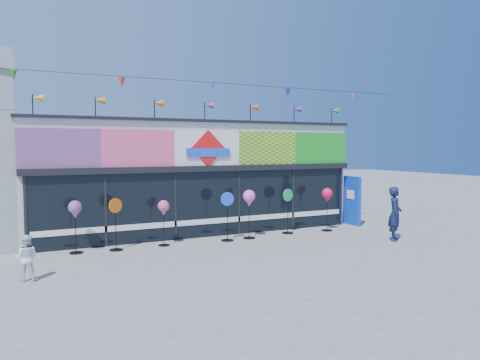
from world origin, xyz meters
TOP-DOWN VIEW (x-y plane):
  - ground at (0.00, 0.00)m, footprint 80.00×80.00m
  - kite_shop at (0.00, 5.94)m, footprint 16.00×5.70m
  - blue_sign at (6.20, 3.17)m, footprint 0.21×0.99m
  - spinner_0 at (-4.48, 2.79)m, footprint 0.40×0.40m
  - spinner_1 at (-3.34, 2.66)m, footprint 0.43×0.41m
  - spinner_2 at (-1.83, 2.67)m, footprint 0.37×0.37m
  - spinner_3 at (0.30, 2.46)m, footprint 0.46×0.42m
  - spinner_4 at (1.15, 2.51)m, footprint 0.43×0.43m
  - spinner_5 at (2.84, 2.71)m, footprint 0.45×0.42m
  - spinner_6 at (4.45, 2.49)m, footprint 0.41×0.41m
  - adult_man at (5.37, -0.00)m, footprint 0.78×0.77m
  - child at (-5.90, 0.32)m, footprint 0.60×0.46m

SIDE VIEW (x-z plane):
  - ground at x=0.00m, z-range 0.00..0.00m
  - child at x=-5.90m, z-range 0.00..1.09m
  - spinner_1 at x=-3.34m, z-range 0.05..1.64m
  - spinner_5 at x=2.84m, z-range 0.05..1.68m
  - spinner_3 at x=0.30m, z-range 0.05..1.69m
  - adult_man at x=5.37m, z-range 0.00..1.82m
  - blue_sign at x=6.20m, z-range 0.01..1.97m
  - spinner_2 at x=-1.83m, z-range 0.44..1.90m
  - spinner_0 at x=-4.48m, z-range 0.47..2.05m
  - spinner_6 at x=4.45m, z-range 0.49..2.11m
  - spinner_4 at x=1.15m, z-range 0.50..2.19m
  - kite_shop at x=0.00m, z-range -0.61..4.70m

